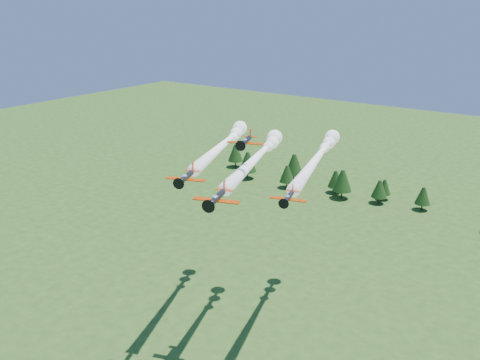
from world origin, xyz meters
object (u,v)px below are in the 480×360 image
Objects in this scene: plane_slot at (246,141)px; plane_right at (319,155)px; plane_lead at (258,156)px; plane_left at (225,143)px.

plane_right is at bearing 60.21° from plane_slot.
plane_slot reaches higher than plane_lead.
plane_left is 24.20m from plane_slot.
plane_right is (9.00, 11.07, -1.03)m from plane_lead.
plane_slot is at bearing -116.79° from plane_right.
plane_slot is at bearing -86.02° from plane_lead.
plane_right is (21.23, 6.88, -1.07)m from plane_left.
plane_lead is 5.92× the size of plane_slot.
plane_left reaches higher than plane_lead.
plane_lead is 0.97× the size of plane_right.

